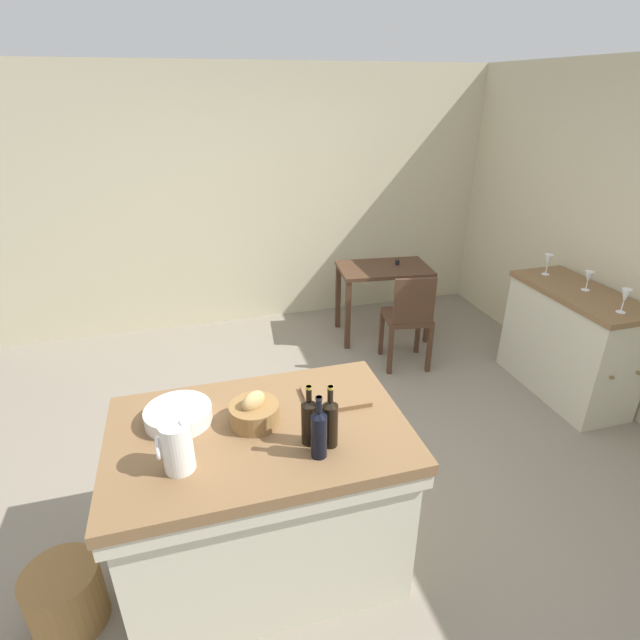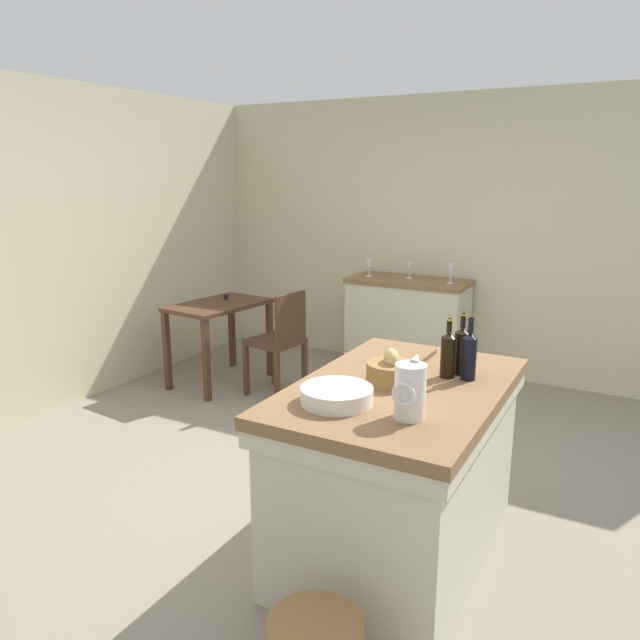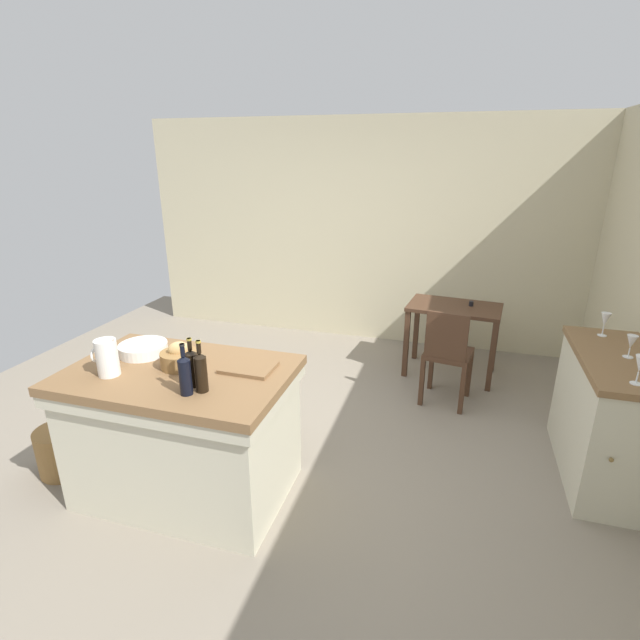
% 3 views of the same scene
% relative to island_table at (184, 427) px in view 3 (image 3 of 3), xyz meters
% --- Properties ---
extents(ground_plane, '(6.76, 6.76, 0.00)m').
position_rel_island_table_xyz_m(ground_plane, '(0.47, 0.62, -0.49)').
color(ground_plane, gray).
extents(wall_back, '(5.32, 0.12, 2.60)m').
position_rel_island_table_xyz_m(wall_back, '(0.47, 3.22, 0.81)').
color(wall_back, beige).
rests_on(wall_back, ground).
extents(island_table, '(1.41, 0.92, 0.91)m').
position_rel_island_table_xyz_m(island_table, '(0.00, 0.00, 0.00)').
color(island_table, brown).
rests_on(island_table, ground).
extents(side_cabinet, '(0.52, 1.15, 0.92)m').
position_rel_island_table_xyz_m(side_cabinet, '(2.73, 0.99, -0.03)').
color(side_cabinet, brown).
rests_on(side_cabinet, ground).
extents(writing_desk, '(0.96, 0.66, 0.80)m').
position_rel_island_table_xyz_m(writing_desk, '(1.64, 2.39, 0.14)').
color(writing_desk, '#472D1E').
rests_on(writing_desk, ground).
extents(wooden_chair, '(0.46, 0.46, 0.92)m').
position_rel_island_table_xyz_m(wooden_chair, '(1.62, 1.72, 0.01)').
color(wooden_chair, '#472D1E').
rests_on(wooden_chair, ground).
extents(pitcher, '(0.17, 0.13, 0.27)m').
position_rel_island_table_xyz_m(pitcher, '(-0.37, -0.18, 0.54)').
color(pitcher, silver).
rests_on(pitcher, island_table).
extents(wash_bowl, '(0.32, 0.32, 0.07)m').
position_rel_island_table_xyz_m(wash_bowl, '(-0.36, 0.16, 0.46)').
color(wash_bowl, silver).
rests_on(wash_bowl, island_table).
extents(bread_basket, '(0.24, 0.24, 0.17)m').
position_rel_island_table_xyz_m(bread_basket, '(-0.01, 0.05, 0.48)').
color(bread_basket, olive).
rests_on(bread_basket, island_table).
extents(cutting_board, '(0.33, 0.25, 0.02)m').
position_rel_island_table_xyz_m(cutting_board, '(0.42, 0.14, 0.43)').
color(cutting_board, brown).
rests_on(cutting_board, island_table).
extents(wine_bottle_dark, '(0.07, 0.07, 0.31)m').
position_rel_island_table_xyz_m(wine_bottle_dark, '(0.29, -0.20, 0.54)').
color(wine_bottle_dark, black).
rests_on(wine_bottle_dark, island_table).
extents(wine_bottle_amber, '(0.07, 0.07, 0.30)m').
position_rel_island_table_xyz_m(wine_bottle_amber, '(0.21, -0.16, 0.54)').
color(wine_bottle_amber, black).
rests_on(wine_bottle_amber, island_table).
extents(wine_bottle_green, '(0.07, 0.07, 0.31)m').
position_rel_island_table_xyz_m(wine_bottle_green, '(0.22, -0.26, 0.54)').
color(wine_bottle_green, black).
rests_on(wine_bottle_green, island_table).
extents(wine_glass_far_left, '(0.07, 0.07, 0.18)m').
position_rel_island_table_xyz_m(wine_glass_far_left, '(2.70, 0.58, 0.55)').
color(wine_glass_far_left, white).
rests_on(wine_glass_far_left, side_cabinet).
extents(wine_glass_left, '(0.07, 0.07, 0.16)m').
position_rel_island_table_xyz_m(wine_glass_left, '(2.77, 1.00, 0.54)').
color(wine_glass_left, white).
rests_on(wine_glass_left, side_cabinet).
extents(wine_glass_middle, '(0.07, 0.07, 0.18)m').
position_rel_island_table_xyz_m(wine_glass_middle, '(2.71, 1.39, 0.55)').
color(wine_glass_middle, white).
rests_on(wine_glass_middle, side_cabinet).
extents(wicker_hamper, '(0.35, 0.35, 0.34)m').
position_rel_island_table_xyz_m(wicker_hamper, '(-0.98, -0.08, -0.32)').
color(wicker_hamper, olive).
rests_on(wicker_hamper, ground).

